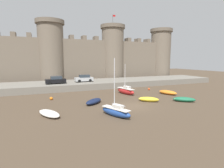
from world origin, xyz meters
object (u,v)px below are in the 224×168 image
object	(u,v)px
car_quay_west	(84,78)
car_quay_centre_west	(56,80)
rowboat_near_channel_left	(94,101)
rowboat_near_channel_right	(168,92)
rowboat_midflat_centre	(149,99)
mooring_buoy_near_shore	(149,89)
sailboat_midflat_left	(116,111)
sailboat_midflat_right	(126,91)
rowboat_foreground_right	(49,113)
rowboat_foreground_centre	(184,99)
mooring_buoy_near_channel	(51,98)

from	to	relation	value
car_quay_west	car_quay_centre_west	bearing A→B (deg)	-170.18
rowboat_near_channel_left	rowboat_near_channel_right	world-z (taller)	rowboat_near_channel_right
rowboat_midflat_centre	car_quay_west	xyz separation A→B (m)	(-5.98, 17.20, 1.74)
mooring_buoy_near_shore	car_quay_west	xyz separation A→B (m)	(-11.87, 8.62, 1.90)
rowboat_near_channel_right	sailboat_midflat_left	distance (m)	16.07
sailboat_midflat_right	mooring_buoy_near_shore	size ratio (longest dim) A/B	12.67
rowboat_foreground_right	sailboat_midflat_right	xyz separation A→B (m)	(13.86, 8.26, 0.32)
rowboat_foreground_centre	mooring_buoy_near_channel	distance (m)	20.76
rowboat_near_channel_left	mooring_buoy_near_channel	world-z (taller)	rowboat_near_channel_left
sailboat_midflat_right	rowboat_near_channel_left	bearing A→B (deg)	-147.67
rowboat_near_channel_left	mooring_buoy_near_channel	size ratio (longest dim) A/B	6.94
sailboat_midflat_right	mooring_buoy_near_channel	size ratio (longest dim) A/B	11.22
rowboat_midflat_centre	mooring_buoy_near_shore	distance (m)	10.41
rowboat_midflat_centre	mooring_buoy_near_channel	world-z (taller)	rowboat_midflat_centre
rowboat_near_channel_left	car_quay_centre_west	distance (m)	14.96
rowboat_foreground_right	rowboat_midflat_centre	world-z (taller)	rowboat_midflat_centre
rowboat_near_channel_right	sailboat_midflat_left	world-z (taller)	sailboat_midflat_left
rowboat_near_channel_left	sailboat_midflat_right	xyz separation A→B (m)	(7.58, 4.80, 0.25)
sailboat_midflat_right	car_quay_centre_west	distance (m)	15.11
mooring_buoy_near_channel	rowboat_near_channel_right	bearing A→B (deg)	-9.41
rowboat_near_channel_right	mooring_buoy_near_shore	world-z (taller)	rowboat_near_channel_right
mooring_buoy_near_channel	car_quay_west	bearing A→B (deg)	53.22
rowboat_near_channel_right	sailboat_midflat_left	xyz separation A→B (m)	(-13.95, -7.98, 0.20)
mooring_buoy_near_shore	car_quay_centre_west	world-z (taller)	car_quay_centre_west
mooring_buoy_near_channel	car_quay_centre_west	distance (m)	9.64
rowboat_midflat_centre	rowboat_near_channel_right	size ratio (longest dim) A/B	0.81
car_quay_west	rowboat_near_channel_left	bearing A→B (deg)	-98.12
rowboat_near_channel_left	mooring_buoy_near_channel	bearing A→B (deg)	138.56
sailboat_midflat_right	sailboat_midflat_left	size ratio (longest dim) A/B	0.86
rowboat_near_channel_left	rowboat_near_channel_right	distance (m)	14.75
rowboat_foreground_right	car_quay_centre_west	distance (m)	17.97
rowboat_foreground_centre	sailboat_midflat_right	xyz separation A→B (m)	(-5.57, 8.75, 0.26)
rowboat_foreground_right	rowboat_midflat_centre	size ratio (longest dim) A/B	1.28
rowboat_near_channel_left	car_quay_west	bearing A→B (deg)	81.88
rowboat_near_channel_left	car_quay_centre_west	size ratio (longest dim) A/B	0.83
rowboat_midflat_centre	rowboat_near_channel_right	distance (m)	7.34
car_quay_centre_west	mooring_buoy_near_shore	bearing A→B (deg)	-22.54
sailboat_midflat_right	car_quay_centre_west	xyz separation A→B (m)	(-11.67, 9.48, 1.48)
sailboat_midflat_right	rowboat_midflat_centre	bearing A→B (deg)	-84.93
mooring_buoy_near_channel	mooring_buoy_near_shore	xyz separation A→B (m)	(19.66, 1.81, -0.03)
rowboat_midflat_centre	mooring_buoy_near_channel	distance (m)	15.35
rowboat_foreground_centre	rowboat_midflat_centre	bearing A→B (deg)	156.97
rowboat_foreground_centre	mooring_buoy_near_shore	bearing A→B (deg)	85.16
rowboat_near_channel_left	mooring_buoy_near_shore	size ratio (longest dim) A/B	7.84
rowboat_foreground_centre	mooring_buoy_near_channel	size ratio (longest dim) A/B	6.64
mooring_buoy_near_shore	sailboat_midflat_right	bearing A→B (deg)	-163.21
rowboat_foreground_centre	rowboat_midflat_centre	xyz separation A→B (m)	(-4.98, 2.12, -0.00)
rowboat_foreground_right	mooring_buoy_near_channel	bearing A→B (deg)	85.40
sailboat_midflat_right	car_quay_west	xyz separation A→B (m)	(-5.39, 10.57, 1.48)
sailboat_midflat_left	sailboat_midflat_right	bearing A→B (deg)	58.49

